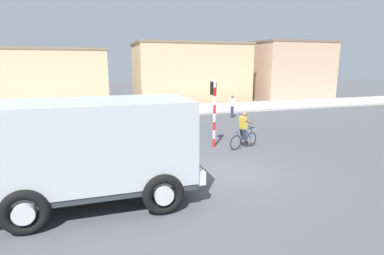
# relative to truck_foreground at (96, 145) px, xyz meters

# --- Properties ---
(ground_plane) EXTENTS (120.00, 120.00, 0.00)m
(ground_plane) POSITION_rel_truck_foreground_xyz_m (4.46, 1.06, -1.67)
(ground_plane) COLOR #4C4C51
(sidewalk_far) EXTENTS (80.00, 5.00, 0.16)m
(sidewalk_far) POSITION_rel_truck_foreground_xyz_m (4.46, 15.87, -1.59)
(sidewalk_far) COLOR #ADADA8
(sidewalk_far) RESTS_ON ground
(truck_foreground) EXTENTS (5.44, 2.89, 2.90)m
(truck_foreground) POSITION_rel_truck_foreground_xyz_m (0.00, 0.00, 0.00)
(truck_foreground) COLOR #B2B7BC
(truck_foreground) RESTS_ON ground
(cyclist) EXTENTS (1.64, 0.71, 1.72)m
(cyclist) POSITION_rel_truck_foreground_xyz_m (6.56, 3.81, -0.80)
(cyclist) COLOR black
(cyclist) RESTS_ON ground
(traffic_light_pole) EXTENTS (0.24, 0.43, 3.20)m
(traffic_light_pole) POSITION_rel_truck_foreground_xyz_m (5.34, 4.52, 0.40)
(traffic_light_pole) COLOR red
(traffic_light_pole) RESTS_ON ground
(car_red_near) EXTENTS (4.18, 2.26, 1.60)m
(car_red_near) POSITION_rel_truck_foreground_xyz_m (4.22, 11.53, -0.85)
(car_red_near) COLOR white
(car_red_near) RESTS_ON ground
(pedestrian_near_kerb) EXTENTS (0.34, 0.22, 1.62)m
(pedestrian_near_kerb) POSITION_rel_truck_foreground_xyz_m (9.63, 11.43, -0.82)
(pedestrian_near_kerb) COLOR #2D334C
(pedestrian_near_kerb) RESTS_ON ground
(building_corner_left) EXTENTS (12.23, 6.16, 5.20)m
(building_corner_left) POSITION_rel_truck_foreground_xyz_m (-4.47, 22.57, 0.94)
(building_corner_left) COLOR #D1B284
(building_corner_left) RESTS_ON ground
(building_mid_block) EXTENTS (11.64, 6.47, 5.96)m
(building_mid_block) POSITION_rel_truck_foreground_xyz_m (10.11, 22.65, 1.31)
(building_mid_block) COLOR #D1B284
(building_mid_block) RESTS_ON ground
(building_corner_right) EXTENTS (8.43, 5.31, 6.24)m
(building_corner_right) POSITION_rel_truck_foreground_xyz_m (21.39, 21.02, 1.46)
(building_corner_right) COLOR tan
(building_corner_right) RESTS_ON ground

